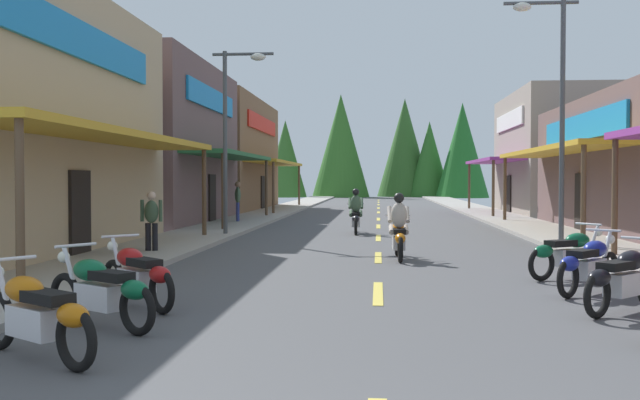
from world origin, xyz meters
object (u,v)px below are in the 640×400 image
motorcycle_parked_right_3 (569,253)px  motorcycle_parked_left_0 (36,314)px  streetlamp_left (234,116)px  motorcycle_parked_right_2 (589,264)px  motorcycle_parked_right_1 (623,278)px  pedestrian_strolling (151,218)px  motorcycle_parked_left_1 (101,290)px  pedestrian_browsing (238,199)px  rider_cruising_trailing (356,215)px  motorcycle_parked_left_2 (137,274)px  rider_cruising_lead (399,232)px  streetlamp_right (552,89)px

motorcycle_parked_right_3 → motorcycle_parked_left_0: (-7.13, -6.68, 0.00)m
streetlamp_left → motorcycle_parked_right_2: streetlamp_left is taller
motorcycle_parked_right_1 → motorcycle_parked_left_0: bearing=159.7°
streetlamp_left → pedestrian_strolling: bearing=-99.2°
motorcycle_parked_right_2 → motorcycle_parked_left_1: same height
motorcycle_parked_left_0 → motorcycle_parked_left_1: size_ratio=0.99×
pedestrian_browsing → streetlamp_left: bearing=-92.8°
streetlamp_left → motorcycle_parked_right_3: streetlamp_left is taller
motorcycle_parked_left_0 → pedestrian_strolling: bearing=-44.7°
streetlamp_left → motorcycle_parked_right_2: bearing=-53.0°
pedestrian_strolling → streetlamp_left: bearing=-4.8°
motorcycle_parked_right_1 → rider_cruising_trailing: bearing=61.2°
motorcycle_parked_right_2 → streetlamp_left: bearing=78.1°
motorcycle_parked_left_1 → motorcycle_parked_right_2: bearing=-121.8°
motorcycle_parked_left_2 → motorcycle_parked_right_2: bearing=-121.6°
rider_cruising_lead → pedestrian_browsing: pedestrian_browsing is taller
motorcycle_parked_right_3 → rider_cruising_lead: rider_cruising_lead is taller
motorcycle_parked_right_1 → rider_cruising_lead: size_ratio=0.74×
motorcycle_parked_left_0 → pedestrian_strolling: (-2.07, 10.05, 0.43)m
rider_cruising_lead → pedestrian_strolling: 6.10m
motorcycle_parked_right_1 → motorcycle_parked_left_1: same height
streetlamp_right → motorcycle_parked_right_3: streetlamp_right is taller
motorcycle_parked_right_1 → motorcycle_parked_left_0: (-6.98, -3.24, 0.00)m
motorcycle_parked_right_3 → motorcycle_parked_left_2: 7.99m
motorcycle_parked_right_1 → pedestrian_strolling: (-9.05, 6.81, 0.43)m
pedestrian_strolling → motorcycle_parked_right_3: bearing=-105.7°
pedestrian_browsing → pedestrian_strolling: bearing=-101.7°
motorcycle_parked_right_2 → motorcycle_parked_left_2: same height
motorcycle_parked_left_1 → motorcycle_parked_right_3: bearing=-111.6°
streetlamp_right → pedestrian_browsing: bearing=137.5°
streetlamp_right → motorcycle_parked_left_2: (-8.23, -9.67, -3.85)m
streetlamp_left → rider_cruising_lead: size_ratio=2.82×
motorcycle_parked_left_0 → motorcycle_parked_right_1: bearing=-121.4°
motorcycle_parked_right_1 → pedestrian_strolling: 11.33m
motorcycle_parked_left_1 → pedestrian_browsing: pedestrian_browsing is taller
streetlamp_left → rider_cruising_lead: streetlamp_left is taller
motorcycle_parked_left_1 → pedestrian_strolling: (-2.11, 8.45, 0.43)m
motorcycle_parked_right_1 → motorcycle_parked_right_2: size_ratio=0.95×
motorcycle_parked_left_2 → pedestrian_strolling: bearing=-29.8°
rider_cruising_lead → motorcycle_parked_left_0: bearing=156.1°
motorcycle_parked_right_1 → motorcycle_parked_left_0: size_ratio=0.87×
rider_cruising_lead → motorcycle_parked_right_2: bearing=-149.2°
motorcycle_parked_left_0 → pedestrian_browsing: pedestrian_browsing is taller
rider_cruising_trailing → motorcycle_parked_right_2: bearing=-163.3°
motorcycle_parked_right_2 → streetlamp_right: bearing=32.0°
streetlamp_right → motorcycle_parked_right_1: size_ratio=4.26×
rider_cruising_trailing → pedestrian_browsing: bearing=44.2°
rider_cruising_lead → rider_cruising_trailing: size_ratio=1.00×
streetlamp_left → motorcycle_parked_left_1: streetlamp_left is taller
motorcycle_parked_right_1 → pedestrian_browsing: pedestrian_browsing is taller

